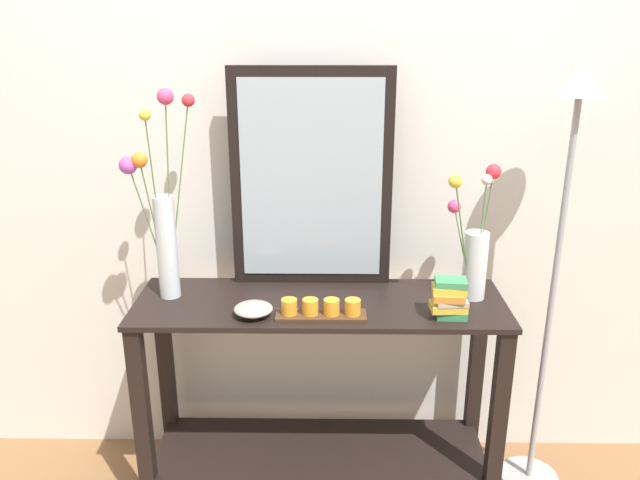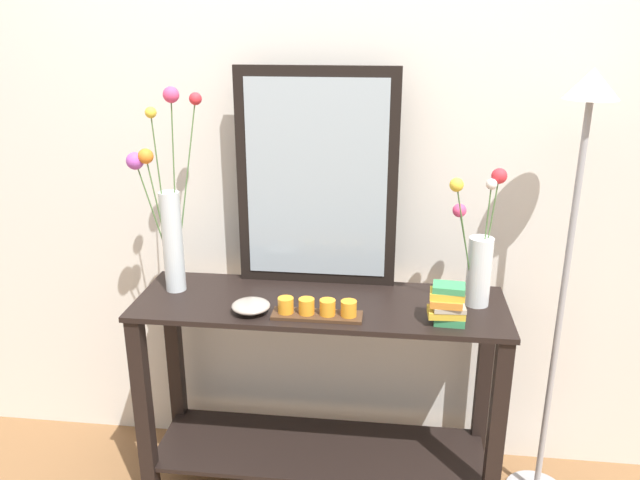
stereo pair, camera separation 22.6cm
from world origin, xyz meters
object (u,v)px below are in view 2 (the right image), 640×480
(vase_right, at_px, (479,257))
(book_stack, at_px, (448,304))
(console_table, at_px, (320,381))
(tall_vase_left, at_px, (169,216))
(candle_tray, at_px, (317,310))
(floor_lamp, at_px, (572,229))
(mirror_leaning, at_px, (317,180))
(decorative_bowl, at_px, (251,306))

(vase_right, relative_size, book_stack, 3.57)
(console_table, xyz_separation_m, vase_right, (0.57, 0.05, 0.52))
(tall_vase_left, xyz_separation_m, candle_tray, (0.58, -0.17, -0.27))
(book_stack, bearing_deg, console_table, 164.56)
(tall_vase_left, xyz_separation_m, floor_lamp, (1.45, 0.02, -0.00))
(candle_tray, bearing_deg, mirror_leaning, 97.20)
(mirror_leaning, xyz_separation_m, book_stack, (0.49, -0.31, -0.35))
(console_table, distance_m, floor_lamp, 1.09)
(console_table, relative_size, tall_vase_left, 1.78)
(mirror_leaning, height_order, floor_lamp, floor_lamp)
(tall_vase_left, bearing_deg, book_stack, -9.11)
(book_stack, xyz_separation_m, floor_lamp, (0.43, 0.18, 0.23))
(candle_tray, height_order, book_stack, book_stack)
(decorative_bowl, distance_m, book_stack, 0.69)
(vase_right, height_order, candle_tray, vase_right)
(console_table, height_order, tall_vase_left, tall_vase_left)
(tall_vase_left, bearing_deg, console_table, -3.91)
(decorative_bowl, xyz_separation_m, book_stack, (0.69, -0.00, 0.05))
(tall_vase_left, height_order, vase_right, tall_vase_left)
(mirror_leaning, distance_m, book_stack, 0.67)
(floor_lamp, bearing_deg, decorative_bowl, -170.75)
(console_table, relative_size, book_stack, 9.69)
(candle_tray, bearing_deg, floor_lamp, 12.17)
(tall_vase_left, bearing_deg, vase_right, 0.40)
(console_table, xyz_separation_m, candle_tray, (0.01, -0.13, 0.37))
(vase_right, relative_size, floor_lamp, 0.30)
(console_table, xyz_separation_m, mirror_leaning, (-0.03, 0.19, 0.76))
(candle_tray, relative_size, book_stack, 2.24)
(mirror_leaning, bearing_deg, floor_lamp, -8.00)
(tall_vase_left, xyz_separation_m, decorative_bowl, (0.34, -0.16, -0.27))
(tall_vase_left, bearing_deg, floor_lamp, 0.77)
(mirror_leaning, distance_m, candle_tray, 0.50)
(candle_tray, relative_size, decorative_bowl, 2.31)
(console_table, height_order, book_stack, book_stack)
(console_table, distance_m, decorative_bowl, 0.45)
(tall_vase_left, relative_size, vase_right, 1.52)
(tall_vase_left, relative_size, book_stack, 5.44)
(candle_tray, distance_m, decorative_bowl, 0.24)
(candle_tray, bearing_deg, decorative_bowl, 178.24)
(tall_vase_left, height_order, book_stack, tall_vase_left)
(mirror_leaning, xyz_separation_m, floor_lamp, (0.91, -0.13, -0.12))
(decorative_bowl, bearing_deg, mirror_leaning, 57.38)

